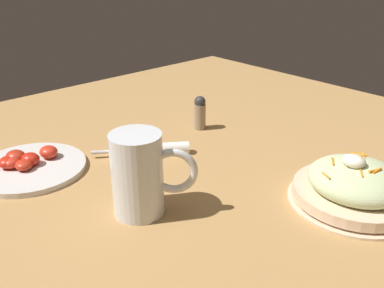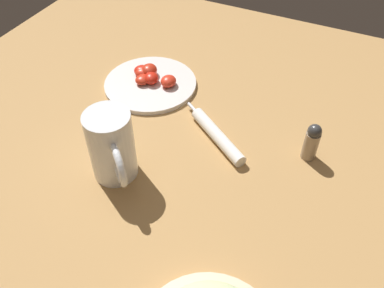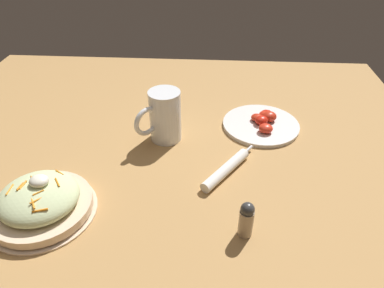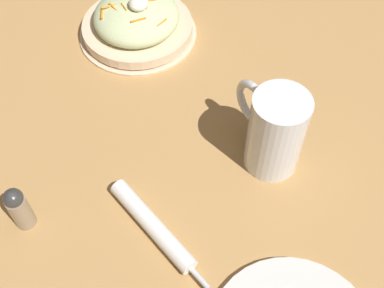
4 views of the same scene
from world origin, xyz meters
The scene contains 6 objects.
ground_plane centered at (0.00, 0.00, 0.00)m, with size 1.43×1.43×0.00m, color #B2844C.
salad_plate centered at (0.22, 0.12, 0.03)m, with size 0.22×0.22×0.09m.
beer_mug centered at (0.00, -0.16, 0.06)m, with size 0.11×0.12×0.14m.
napkin_roll centered at (-0.16, -0.03, 0.01)m, with size 0.13×0.17×0.03m.
tomato_plate centered at (-0.26, -0.24, 0.01)m, with size 0.21×0.21×0.04m.
salt_shaker centered at (-0.19, 0.15, 0.04)m, with size 0.03×0.03×0.08m.
Camera 3 is at (-0.12, 0.61, 0.54)m, focal length 32.64 mm.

